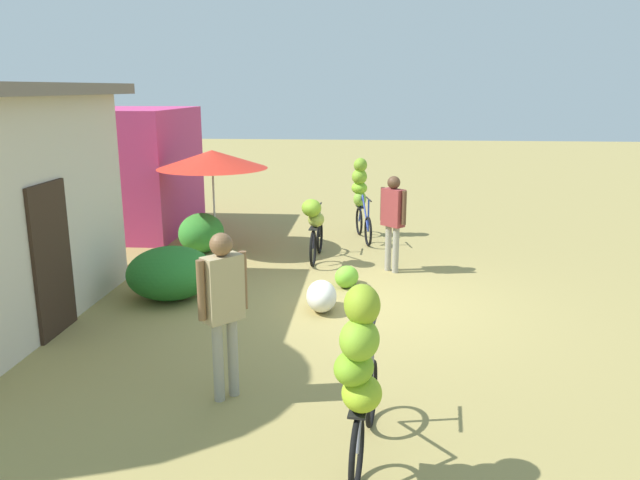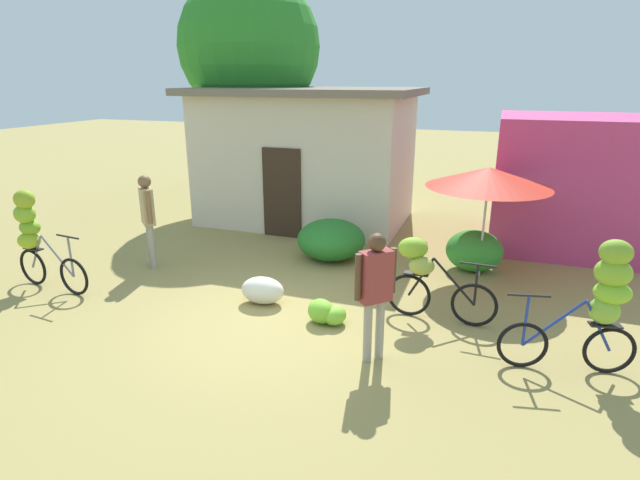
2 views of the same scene
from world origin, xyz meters
name	(u,v)px [view 2 (image 2 of 2)]	position (x,y,z in m)	size (l,w,h in m)	color
ground_plane	(267,324)	(0.00, 0.00, 0.00)	(60.00, 60.00, 0.00)	#9B894D
building_low	(307,155)	(-1.50, 5.59, 1.63)	(5.32, 3.55, 3.22)	beige
shop_pink	(575,183)	(4.53, 5.53, 1.36)	(3.20, 2.80, 2.72)	#C33975
tree_behind_building	(249,47)	(-3.49, 6.68, 4.20)	(3.71, 3.71, 6.08)	brown
hedge_bush_front_left	(331,240)	(0.00, 3.00, 0.40)	(1.35, 1.34, 0.79)	#256F26
hedge_bush_front_right	(474,251)	(2.71, 3.27, 0.39)	(1.03, 0.88, 0.77)	#338B2F
market_umbrella	(489,177)	(2.84, 3.02, 1.82)	(2.13, 2.13, 2.00)	beige
bicycle_leftmost	(33,233)	(-4.30, 0.00, 0.97)	(1.66, 0.43, 1.70)	black
bicycle_near_pile	(426,271)	(2.12, 0.98, 0.75)	(1.62, 0.48, 1.23)	black
bicycle_center_loaded	(601,297)	(4.26, 0.19, 1.00)	(1.60, 0.50, 1.71)	black
banana_pile_on_ground	(326,313)	(0.80, 0.33, 0.17)	(0.70, 0.53, 0.36)	#74C331
produce_sack	(263,290)	(-0.38, 0.64, 0.22)	(0.70, 0.44, 0.44)	silver
person_vendor	(148,211)	(-3.06, 1.42, 1.10)	(0.44, 0.42, 1.77)	gray
person_bystander	(375,284)	(1.69, -0.43, 1.04)	(0.43, 0.44, 1.70)	gray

